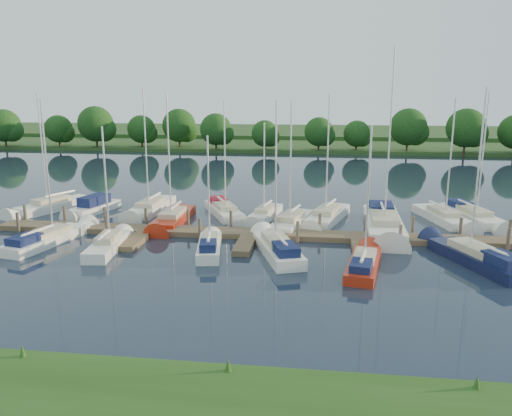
# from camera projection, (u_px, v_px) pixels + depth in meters

# --- Properties ---
(ground) EXTENTS (260.00, 260.00, 0.00)m
(ground) POSITION_uv_depth(u_px,v_px,m) (232.00, 273.00, 30.03)
(ground) COLOR #181F31
(ground) RESTS_ON ground
(dock) EXTENTS (40.00, 6.00, 0.40)m
(dock) POSITION_uv_depth(u_px,v_px,m) (249.00, 236.00, 37.05)
(dock) COLOR brown
(dock) RESTS_ON ground
(mooring_pilings) EXTENTS (38.24, 2.84, 2.00)m
(mooring_pilings) POSITION_uv_depth(u_px,v_px,m) (251.00, 227.00, 38.04)
(mooring_pilings) COLOR #473D33
(mooring_pilings) RESTS_ON ground
(far_shore) EXTENTS (180.00, 30.00, 0.60)m
(far_shore) POSITION_uv_depth(u_px,v_px,m) (295.00, 144.00, 102.43)
(far_shore) COLOR #28481B
(far_shore) RESTS_ON ground
(distant_hill) EXTENTS (220.00, 40.00, 1.40)m
(distant_hill) POSITION_uv_depth(u_px,v_px,m) (300.00, 132.00, 126.49)
(distant_hill) COLOR #2D4D21
(distant_hill) RESTS_ON ground
(treeline) EXTENTS (147.48, 9.72, 8.31)m
(treeline) POSITION_uv_depth(u_px,v_px,m) (288.00, 130.00, 89.10)
(treeline) COLOR #38281C
(treeline) RESTS_ON ground
(sailboat_n_0) EXTENTS (4.79, 8.40, 11.04)m
(sailboat_n_0) POSITION_uv_depth(u_px,v_px,m) (51.00, 208.00, 45.78)
(sailboat_n_0) COLOR white
(sailboat_n_0) RESTS_ON ground
(motorboat) EXTENTS (3.07, 6.36, 1.93)m
(motorboat) POSITION_uv_depth(u_px,v_px,m) (93.00, 208.00, 45.05)
(motorboat) COLOR white
(motorboat) RESTS_ON ground
(sailboat_n_2) EXTENTS (2.36, 9.12, 11.50)m
(sailboat_n_2) POSITION_uv_depth(u_px,v_px,m) (150.00, 209.00, 45.34)
(sailboat_n_2) COLOR white
(sailboat_n_2) RESTS_ON ground
(sailboat_n_3) EXTENTS (2.10, 8.56, 10.95)m
(sailboat_n_3) POSITION_uv_depth(u_px,v_px,m) (172.00, 220.00, 41.31)
(sailboat_n_3) COLOR #A8230F
(sailboat_n_3) RESTS_ON ground
(sailboat_n_4) EXTENTS (4.82, 7.86, 10.28)m
(sailboat_n_4) POSITION_uv_depth(u_px,v_px,m) (224.00, 212.00, 44.10)
(sailboat_n_4) COLOR white
(sailboat_n_4) RESTS_ON ground
(sailboat_n_5) EXTENTS (2.58, 6.68, 8.52)m
(sailboat_n_5) POSITION_uv_depth(u_px,v_px,m) (265.00, 215.00, 43.16)
(sailboat_n_5) COLOR white
(sailboat_n_5) RESTS_ON ground
(sailboat_n_6) EXTENTS (3.49, 8.10, 10.37)m
(sailboat_n_6) POSITION_uv_depth(u_px,v_px,m) (291.00, 224.00, 40.01)
(sailboat_n_6) COLOR white
(sailboat_n_6) RESTS_ON ground
(sailboat_n_7) EXTENTS (4.03, 8.59, 11.02)m
(sailboat_n_7) POSITION_uv_depth(u_px,v_px,m) (326.00, 218.00, 41.98)
(sailboat_n_7) COLOR white
(sailboat_n_7) RESTS_ON ground
(sailboat_n_8) EXTENTS (3.10, 11.53, 14.50)m
(sailboat_n_8) POSITION_uv_depth(u_px,v_px,m) (384.00, 225.00, 39.48)
(sailboat_n_8) COLOR white
(sailboat_n_8) RESTS_ON ground
(sailboat_n_9) EXTENTS (3.76, 8.38, 10.61)m
(sailboat_n_9) POSITION_uv_depth(u_px,v_px,m) (444.00, 219.00, 41.83)
(sailboat_n_9) COLOR white
(sailboat_n_9) RESTS_ON ground
(sailboat_n_10) EXTENTS (3.90, 8.84, 11.15)m
(sailboat_n_10) POSITION_uv_depth(u_px,v_px,m) (473.00, 217.00, 42.18)
(sailboat_n_10) COLOR white
(sailboat_n_10) RESTS_ON ground
(sailboat_s_0) EXTENTS (3.48, 8.43, 10.60)m
(sailboat_s_0) POSITION_uv_depth(u_px,v_px,m) (49.00, 239.00, 35.95)
(sailboat_s_0) COLOR white
(sailboat_s_0) RESTS_ON ground
(sailboat_s_1) EXTENTS (2.13, 6.78, 8.87)m
(sailboat_s_1) POSITION_uv_depth(u_px,v_px,m) (109.00, 246.00, 34.36)
(sailboat_s_1) COLOR white
(sailboat_s_1) RESTS_ON ground
(sailboat_s_2) EXTENTS (2.35, 6.33, 8.29)m
(sailboat_s_2) POSITION_uv_depth(u_px,v_px,m) (210.00, 248.00, 33.88)
(sailboat_s_2) COLOR white
(sailboat_s_2) RESTS_ON ground
(sailboat_s_3) EXTENTS (4.14, 8.16, 10.55)m
(sailboat_s_3) POSITION_uv_depth(u_px,v_px,m) (277.00, 249.00, 33.53)
(sailboat_s_3) COLOR white
(sailboat_s_3) RESTS_ON ground
(sailboat_s_4) EXTENTS (2.77, 7.20, 9.10)m
(sailboat_s_4) POSITION_uv_depth(u_px,v_px,m) (364.00, 264.00, 30.70)
(sailboat_s_4) COLOR #A8230F
(sailboat_s_4) RESTS_ON ground
(sailboat_s_5) EXTENTS (4.94, 8.73, 11.38)m
(sailboat_s_5) POSITION_uv_depth(u_px,v_px,m) (475.00, 258.00, 31.67)
(sailboat_s_5) COLOR #101636
(sailboat_s_5) RESTS_ON ground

